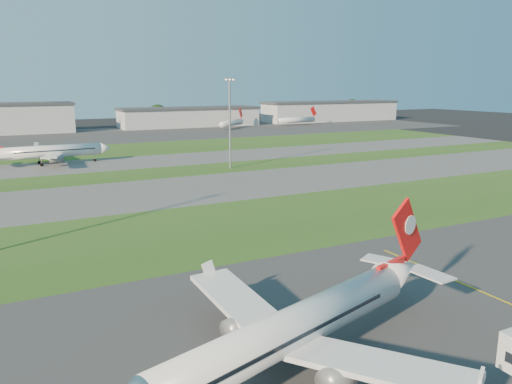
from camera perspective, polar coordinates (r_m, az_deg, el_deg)
grass_strip_a at (r=90.89m, az=2.87°, el=-3.17°), size 300.00×34.00×0.01m
taxiway_a at (r=119.83m, az=-5.00°, el=0.57°), size 300.00×32.00×0.01m
grass_strip_b at (r=142.93m, az=-8.78°, el=2.36°), size 300.00×18.00×0.01m
taxiway_b at (r=163.73m, az=-11.22°, el=3.51°), size 300.00×26.00×0.01m
grass_strip_c at (r=195.41m, az=-13.91°, el=4.76°), size 300.00×40.00×0.01m
apron_far at (r=253.88m, az=-17.07°, el=6.22°), size 400.00×80.00×0.01m
airliner_parked at (r=43.73m, az=4.52°, el=-15.30°), size 34.51×29.05×11.08m
airliner_taxiing at (r=165.09m, az=-22.44°, el=4.28°), size 36.28×30.75×11.32m
mini_jet_near at (r=278.63m, az=-2.79°, el=7.90°), size 22.51×20.33×9.48m
mini_jet_far at (r=302.89m, az=4.68°, el=8.21°), size 28.61×5.97×9.48m
light_mast_centre at (r=144.73m, az=-3.02°, el=8.51°), size 3.20×0.70×25.80m
hangar_east at (r=296.47m, az=-7.59°, el=8.52°), size 81.60×23.00×11.20m
hangar_far_east at (r=342.97m, az=8.55°, el=9.14°), size 96.90×23.00×13.20m
tree_mid_west at (r=291.45m, az=-22.50°, el=7.69°), size 9.90×9.90×10.80m
tree_mid_east at (r=305.15m, az=-11.17°, el=8.72°), size 11.55×11.55×12.60m
tree_east at (r=331.93m, az=1.62°, el=9.09°), size 10.45×10.45×11.40m
tree_far_east at (r=373.64m, az=10.92°, el=9.43°), size 12.65×12.65×13.80m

